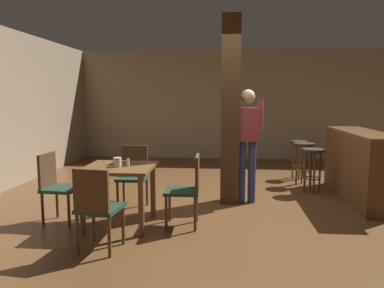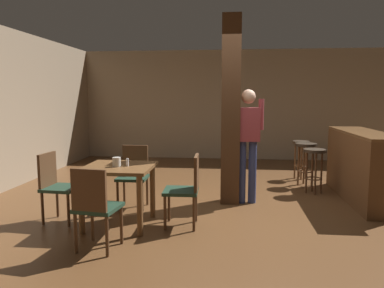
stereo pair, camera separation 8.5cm
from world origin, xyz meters
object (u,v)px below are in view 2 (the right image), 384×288
Objects in this scene: chair_north at (134,173)px; standing_person at (248,138)px; chair_south at (95,204)px; napkin_cup at (117,162)px; chair_west at (56,184)px; bar_stool_far at (301,151)px; bar_stool_mid at (306,153)px; salt_shaker at (127,162)px; chair_east at (187,187)px; dining_table at (119,177)px; bar_stool_near at (314,160)px; bar_counter at (357,165)px.

chair_north is 0.52× the size of standing_person.
chair_south is 0.84m from napkin_cup.
chair_west is 1.19× the size of bar_stool_far.
salt_shaker is at bearing -137.08° from bar_stool_mid.
salt_shaker is (-0.74, -0.05, 0.30)m from chair_east.
dining_table is 0.94× the size of chair_south.
bar_stool_near is (2.65, 1.87, -0.24)m from salt_shaker.
salt_shaker is at bearing -131.13° from bar_stool_far.
bar_counter reaches higher than dining_table.
napkin_cup is 0.15× the size of bar_stool_near.
bar_stool_mid reaches higher than bar_stool_near.
chair_west is 9.14× the size of salt_shaker.
standing_person is at bearing 13.19° from chair_north.
chair_west and chair_south have the same top height.
bar_stool_near is at bearing 20.92° from chair_north.
chair_north is 0.42× the size of bar_counter.
napkin_cup reaches higher than salt_shaker.
bar_stool_mid is (2.74, 2.43, -0.02)m from dining_table.
bar_counter is (3.35, 1.58, -0.27)m from napkin_cup.
chair_east is 1.19× the size of bar_stool_far.
salt_shaker is at bearing -80.15° from chair_north.
bar_stool_near is (1.14, 0.68, -0.43)m from standing_person.
chair_east is 0.42× the size of bar_counter.
chair_north is 1.00× the size of chair_east.
standing_person is (1.64, 1.23, 0.19)m from napkin_cup.
standing_person is (0.78, 1.14, 0.50)m from chair_east.
bar_stool_near is (2.79, 1.07, 0.06)m from chair_north.
standing_person reaches higher than chair_south.
chair_south is 0.88m from salt_shaker.
standing_person is at bearing 38.07° from salt_shaker.
bar_counter is 1.08m from bar_stool_mid.
bar_stool_mid is at bearing 48.54° from standing_person.
standing_person is 2.29× the size of bar_stool_far.
chair_north is at bearing -166.81° from standing_person.
bar_stool_near is 1.15m from bar_stool_far.
dining_table is 0.23m from salt_shaker.
bar_counter is 2.74× the size of bar_stool_mid.
chair_east is at bearing 2.76° from dining_table.
chair_east is (0.88, -0.75, 0.00)m from chair_north.
bar_stool_mid is (1.88, 2.39, 0.08)m from chair_east.
standing_person reaches higher than salt_shaker.
bar_counter is 1.59m from bar_stool_far.
napkin_cup reaches higher than dining_table.
chair_west is 1.00× the size of chair_east.
chair_east is at bearing -124.41° from standing_person.
chair_north is 9.14× the size of salt_shaker.
chair_west is at bearing 134.29° from chair_south.
chair_east reaches higher than napkin_cup.
standing_person is at bearing -168.27° from bar_counter.
chair_south is 1.19× the size of bar_stool_far.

